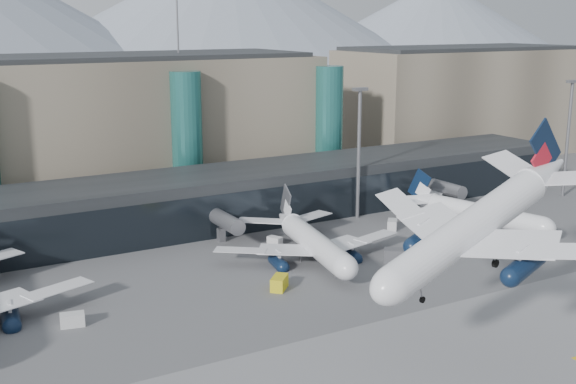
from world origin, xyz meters
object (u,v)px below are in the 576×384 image
object	(u,v)px
jet_parked_right	(469,206)
hero_jet	(486,212)
veh_d	(392,225)
veh_g	(275,241)
veh_c	(397,256)
lightmast_mid	(359,146)
lightmast_right	(568,132)
veh_h	(279,283)
jet_parked_mid	(309,232)
veh_a	(72,320)

from	to	relation	value
jet_parked_right	hero_jet	bearing A→B (deg)	123.52
veh_d	veh_g	world-z (taller)	veh_d
jet_parked_right	veh_c	distance (m)	26.92
lightmast_mid	lightmast_right	size ratio (longest dim) A/B	1.00
lightmast_mid	veh_c	distance (m)	30.70
veh_h	jet_parked_right	bearing A→B (deg)	-33.25
hero_jet	jet_parked_mid	distance (m)	44.50
lightmast_mid	veh_d	size ratio (longest dim) A/B	8.19
veh_a	veh_c	world-z (taller)	veh_c
jet_parked_right	veh_c	size ratio (longest dim) A/B	8.03
jet_parked_right	veh_g	xyz separation A→B (m)	(-37.25, 8.16, -3.29)
veh_g	hero_jet	bearing A→B (deg)	-25.63
hero_jet	veh_g	size ratio (longest dim) A/B	13.71
veh_g	veh_d	bearing A→B (deg)	60.31
lightmast_right	hero_jet	distance (m)	89.59
jet_parked_right	veh_h	xyz separation A→B (m)	(-46.96, -10.80, -3.04)
veh_c	veh_h	xyz separation A→B (m)	(-22.11, -0.83, -0.16)
jet_parked_mid	jet_parked_right	bearing A→B (deg)	-79.08
lightmast_mid	lightmast_right	world-z (taller)	same
hero_jet	jet_parked_right	bearing A→B (deg)	37.80
jet_parked_mid	veh_d	world-z (taller)	jet_parked_mid
jet_parked_mid	jet_parked_right	world-z (taller)	jet_parked_mid
lightmast_mid	veh_a	size ratio (longest dim) A/B	8.45
hero_jet	lightmast_right	bearing A→B (deg)	24.29
veh_c	jet_parked_right	bearing A→B (deg)	59.99
veh_c	veh_d	bearing A→B (deg)	92.38
lightmast_right	veh_g	size ratio (longest dim) A/B	10.20
jet_parked_mid	veh_d	size ratio (longest dim) A/B	10.78
lightmast_right	jet_parked_mid	size ratio (longest dim) A/B	0.76
jet_parked_mid	jet_parked_right	xyz separation A→B (m)	(35.37, -0.04, -0.08)
jet_parked_mid	veh_h	distance (m)	16.17
veh_g	veh_h	distance (m)	21.30
lightmast_right	veh_h	xyz separation A→B (m)	(-82.49, -18.49, -13.44)
veh_d	jet_parked_mid	bearing A→B (deg)	145.90
lightmast_mid	jet_parked_mid	world-z (taller)	lightmast_mid
lightmast_mid	jet_parked_right	distance (m)	23.74
jet_parked_mid	veh_c	world-z (taller)	jet_parked_mid
veh_c	veh_g	distance (m)	21.96
lightmast_right	veh_h	bearing A→B (deg)	-167.36
veh_h	veh_d	bearing A→B (deg)	-19.88
jet_parked_right	veh_a	bearing A→B (deg)	82.88
veh_c	veh_d	xyz separation A→B (m)	(11.30, 15.69, -0.25)
lightmast_right	veh_h	world-z (taller)	lightmast_right
jet_parked_mid	lightmast_mid	bearing A→B (deg)	-42.18
veh_g	veh_h	bearing A→B (deg)	-50.96
veh_d	veh_h	distance (m)	37.28
veh_d	veh_g	bearing A→B (deg)	125.44
lightmast_mid	veh_h	bearing A→B (deg)	-140.81
hero_jet	veh_h	world-z (taller)	hero_jet
veh_h	veh_a	bearing A→B (deg)	130.20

